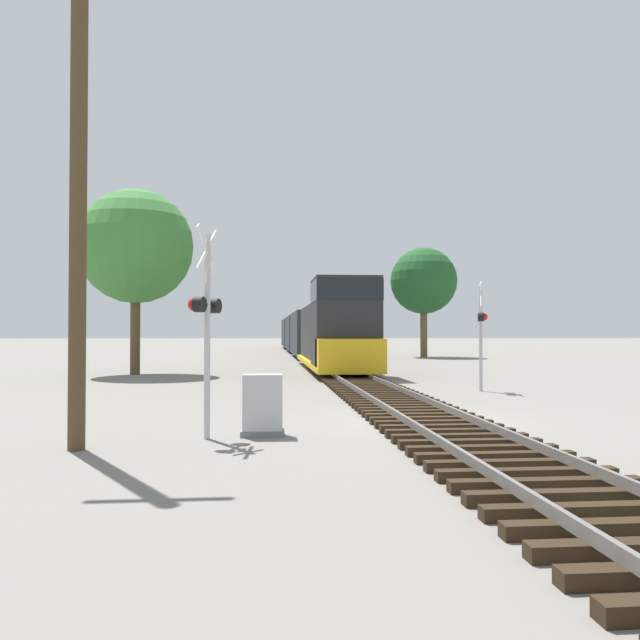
# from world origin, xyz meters

# --- Properties ---
(ground_plane) EXTENTS (400.00, 400.00, 0.00)m
(ground_plane) POSITION_xyz_m (0.00, 0.00, 0.00)
(ground_plane) COLOR slate
(rail_track_bed) EXTENTS (2.60, 160.00, 0.31)m
(rail_track_bed) POSITION_xyz_m (0.00, -0.00, 0.14)
(rail_track_bed) COLOR black
(rail_track_bed) RESTS_ON ground
(freight_train) EXTENTS (2.94, 59.75, 4.54)m
(freight_train) POSITION_xyz_m (0.00, 40.45, 1.94)
(freight_train) COLOR #232326
(freight_train) RESTS_ON ground
(crossing_signal_near) EXTENTS (0.60, 1.00, 4.14)m
(crossing_signal_near) POSITION_xyz_m (-4.80, -1.88, 2.41)
(crossing_signal_near) COLOR #B7B7BC
(crossing_signal_near) RESTS_ON ground
(crossing_signal_far) EXTENTS (0.57, 1.01, 3.84)m
(crossing_signal_far) POSITION_xyz_m (3.92, 7.09, 2.35)
(crossing_signal_far) COLOR #B7B7BC
(crossing_signal_far) RESTS_ON ground
(relay_cabinet) EXTENTS (0.87, 0.50, 1.23)m
(relay_cabinet) POSITION_xyz_m (-3.71, -1.63, 0.60)
(relay_cabinet) COLOR slate
(relay_cabinet) RESTS_ON ground
(utility_pole) EXTENTS (1.80, 0.30, 9.34)m
(utility_pole) POSITION_xyz_m (-6.96, -2.85, 4.79)
(utility_pole) COLOR #4C3A23
(utility_pole) RESTS_ON ground
(tree_far_right) EXTENTS (5.59, 5.59, 9.08)m
(tree_far_right) POSITION_xyz_m (-9.97, 16.94, 6.26)
(tree_far_right) COLOR brown
(tree_far_right) RESTS_ON ground
(tree_mid_background) EXTENTS (5.55, 5.55, 9.15)m
(tree_mid_background) POSITION_xyz_m (9.57, 36.81, 6.34)
(tree_mid_background) COLOR brown
(tree_mid_background) RESTS_ON ground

